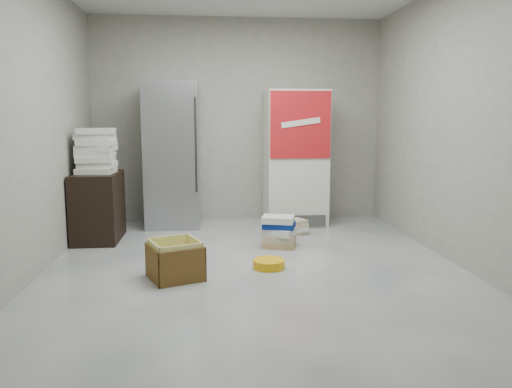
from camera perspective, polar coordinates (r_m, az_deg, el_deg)
The scene contains 10 objects.
ground at distance 4.79m, azimuth -0.06°, elevation -8.77°, with size 5.00×5.00×0.00m, color beige.
room_shell at distance 4.58m, azimuth -0.07°, elevation 13.22°, with size 4.04×5.04×2.82m.
steel_fridge at distance 6.71m, azimuth -9.55°, elevation 4.41°, with size 0.70×0.72×1.90m.
coke_cooler at distance 6.80m, azimuth 4.51°, elevation 4.17°, with size 0.80×0.73×1.80m.
wood_shelf at distance 6.17m, azimuth -17.59°, elevation -1.39°, with size 0.50×0.80×0.80m, color black.
supply_box_stack at distance 6.09m, azimuth -17.79°, elevation 4.73°, with size 0.44×0.44×0.52m.
phonebook_stack_main at distance 5.61m, azimuth 2.64°, elevation -4.32°, with size 0.44×0.41×0.35m.
phonebook_stack_side at distance 6.24m, azimuth 4.36°, elevation -3.79°, with size 0.38×0.35×0.18m.
cardboard_box at distance 4.59m, azimuth -9.22°, elevation -7.77°, with size 0.56×0.56×0.35m.
bucket_lid at distance 4.86m, azimuth 1.48°, elevation -7.98°, with size 0.31×0.31×0.08m, color #EAA90B.
Camera 1 is at (-0.44, -4.55, 1.43)m, focal length 35.00 mm.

